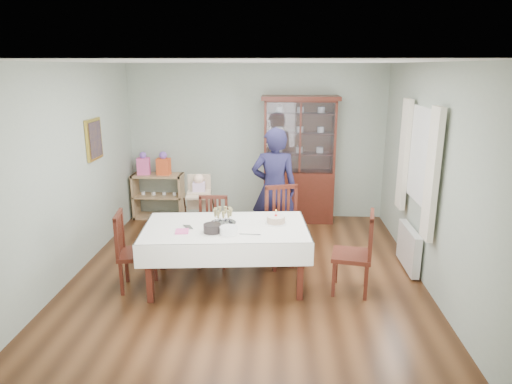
# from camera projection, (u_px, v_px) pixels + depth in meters

# --- Properties ---
(floor) EXTENTS (5.00, 5.00, 0.00)m
(floor) POSITION_uv_depth(u_px,v_px,m) (247.00, 274.00, 6.01)
(floor) COLOR #593319
(floor) RESTS_ON ground
(room_shell) EXTENTS (5.00, 5.00, 5.00)m
(room_shell) POSITION_uv_depth(u_px,v_px,m) (249.00, 140.00, 6.07)
(room_shell) COLOR #9EAA99
(room_shell) RESTS_ON floor
(dining_table) EXTENTS (2.09, 1.32, 0.76)m
(dining_table) POSITION_uv_depth(u_px,v_px,m) (226.00, 255.00, 5.67)
(dining_table) COLOR #491912
(dining_table) RESTS_ON floor
(china_cabinet) EXTENTS (1.30, 0.48, 2.18)m
(china_cabinet) POSITION_uv_depth(u_px,v_px,m) (299.00, 158.00, 7.85)
(china_cabinet) COLOR #491912
(china_cabinet) RESTS_ON floor
(sideboard) EXTENTS (0.90, 0.38, 0.80)m
(sideboard) POSITION_uv_depth(u_px,v_px,m) (159.00, 196.00, 8.19)
(sideboard) COLOR tan
(sideboard) RESTS_ON floor
(picture_frame) EXTENTS (0.04, 0.48, 0.58)m
(picture_frame) POSITION_uv_depth(u_px,v_px,m) (94.00, 139.00, 6.46)
(picture_frame) COLOR gold
(picture_frame) RESTS_ON room_shell
(window) EXTENTS (0.04, 1.02, 1.22)m
(window) POSITION_uv_depth(u_px,v_px,m) (422.00, 156.00, 5.78)
(window) COLOR white
(window) RESTS_ON room_shell
(curtain_left) EXTENTS (0.07, 0.30, 1.55)m
(curtain_left) POSITION_uv_depth(u_px,v_px,m) (432.00, 175.00, 5.21)
(curtain_left) COLOR silver
(curtain_left) RESTS_ON room_shell
(curtain_right) EXTENTS (0.07, 0.30, 1.55)m
(curtain_right) POSITION_uv_depth(u_px,v_px,m) (404.00, 155.00, 6.40)
(curtain_right) COLOR silver
(curtain_right) RESTS_ON room_shell
(radiator) EXTENTS (0.10, 0.80, 0.55)m
(radiator) POSITION_uv_depth(u_px,v_px,m) (409.00, 248.00, 6.11)
(radiator) COLOR white
(radiator) RESTS_ON floor
(chair_far_left) EXTENTS (0.42, 0.42, 0.93)m
(chair_far_left) POSITION_uv_depth(u_px,v_px,m) (213.00, 244.00, 6.29)
(chair_far_left) COLOR #491912
(chair_far_left) RESTS_ON floor
(chair_far_right) EXTENTS (0.59, 0.59, 1.07)m
(chair_far_right) POSITION_uv_depth(u_px,v_px,m) (284.00, 242.00, 6.27)
(chair_far_right) COLOR #491912
(chair_far_right) RESTS_ON floor
(chair_end_left) EXTENTS (0.50, 0.50, 0.97)m
(chair_end_left) POSITION_uv_depth(u_px,v_px,m) (137.00, 266.00, 5.58)
(chair_end_left) COLOR #491912
(chair_end_left) RESTS_ON floor
(chair_end_right) EXTENTS (0.53, 0.53, 1.01)m
(chair_end_right) POSITION_uv_depth(u_px,v_px,m) (353.00, 268.00, 5.49)
(chair_end_right) COLOR #491912
(chair_end_right) RESTS_ON floor
(woman) EXTENTS (0.68, 0.46, 1.82)m
(woman) POSITION_uv_depth(u_px,v_px,m) (274.00, 189.00, 6.67)
(woman) COLOR #171632
(woman) RESTS_ON floor
(high_chair) EXTENTS (0.53, 0.53, 1.07)m
(high_chair) POSITION_uv_depth(u_px,v_px,m) (200.00, 215.00, 7.07)
(high_chair) COLOR black
(high_chair) RESTS_ON floor
(champagne_tray) EXTENTS (0.32, 0.32, 0.20)m
(champagne_tray) POSITION_uv_depth(u_px,v_px,m) (223.00, 219.00, 5.65)
(champagne_tray) COLOR silver
(champagne_tray) RESTS_ON dining_table
(birthday_cake) EXTENTS (0.26, 0.26, 0.18)m
(birthday_cake) POSITION_uv_depth(u_px,v_px,m) (276.00, 220.00, 5.66)
(birthday_cake) COLOR white
(birthday_cake) RESTS_ON dining_table
(plate_stack_dark) EXTENTS (0.25, 0.25, 0.10)m
(plate_stack_dark) POSITION_uv_depth(u_px,v_px,m) (212.00, 228.00, 5.36)
(plate_stack_dark) COLOR black
(plate_stack_dark) RESTS_ON dining_table
(plate_stack_white) EXTENTS (0.28, 0.28, 0.09)m
(plate_stack_white) POSITION_uv_depth(u_px,v_px,m) (229.00, 230.00, 5.31)
(plate_stack_white) COLOR white
(plate_stack_white) RESTS_ON dining_table
(napkin_stack) EXTENTS (0.17, 0.17, 0.02)m
(napkin_stack) POSITION_uv_depth(u_px,v_px,m) (182.00, 231.00, 5.38)
(napkin_stack) COLOR #EF589E
(napkin_stack) RESTS_ON dining_table
(cutlery) EXTENTS (0.17, 0.19, 0.01)m
(cutlery) POSITION_uv_depth(u_px,v_px,m) (185.00, 227.00, 5.54)
(cutlery) COLOR silver
(cutlery) RESTS_ON dining_table
(cake_knife) EXTENTS (0.25, 0.03, 0.01)m
(cake_knife) POSITION_uv_depth(u_px,v_px,m) (250.00, 234.00, 5.29)
(cake_knife) COLOR silver
(cake_knife) RESTS_ON dining_table
(gift_bag_pink) EXTENTS (0.23, 0.16, 0.40)m
(gift_bag_pink) POSITION_uv_depth(u_px,v_px,m) (144.00, 164.00, 8.03)
(gift_bag_pink) COLOR #EF589E
(gift_bag_pink) RESTS_ON sideboard
(gift_bag_orange) EXTENTS (0.24, 0.18, 0.42)m
(gift_bag_orange) POSITION_uv_depth(u_px,v_px,m) (164.00, 164.00, 8.01)
(gift_bag_orange) COLOR #E25123
(gift_bag_orange) RESTS_ON sideboard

